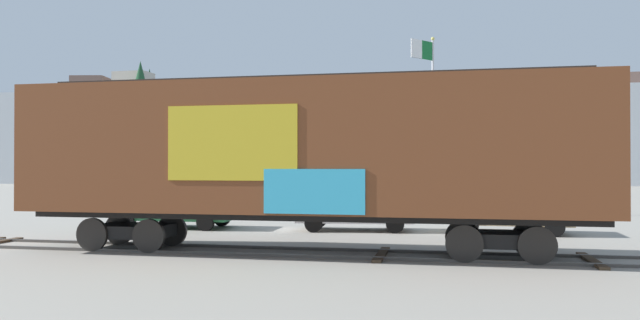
{
  "coord_description": "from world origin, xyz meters",
  "views": [
    {
      "loc": [
        2.86,
        -16.24,
        2.37
      ],
      "look_at": [
        0.61,
        2.15,
        2.54
      ],
      "focal_mm": 34.16,
      "sensor_mm": 36.0,
      "label": 1
    }
  ],
  "objects": [
    {
      "name": "parked_car_tan",
      "position": [
        6.82,
        5.81,
        0.89
      ],
      "size": [
        4.24,
        2.32,
        1.78
      ],
      "color": "#9E8966",
      "rests_on": "ground_plane"
    },
    {
      "name": "parked_car_green",
      "position": [
        -5.51,
        6.19,
        0.89
      ],
      "size": [
        4.65,
        2.19,
        1.81
      ],
      "color": "#1E5933",
      "rests_on": "ground_plane"
    },
    {
      "name": "ground_plane",
      "position": [
        0.0,
        0.0,
        0.0
      ],
      "size": [
        260.0,
        260.0,
        0.0
      ],
      "primitive_type": "plane",
      "color": "gray"
    },
    {
      "name": "track",
      "position": [
        -0.05,
        0.04,
        0.04
      ],
      "size": [
        59.94,
        6.28,
        0.08
      ],
      "color": "#4C4742",
      "rests_on": "ground_plane"
    },
    {
      "name": "hillside",
      "position": [
        -0.05,
        75.73,
        6.03
      ],
      "size": [
        134.76,
        35.9,
        16.87
      ],
      "color": "silver",
      "rests_on": "ground_plane"
    },
    {
      "name": "flagpole",
      "position": [
        4.5,
        13.68,
        5.66
      ],
      "size": [
        1.18,
        1.24,
        8.68
      ],
      "color": "silver",
      "rests_on": "ground_plane"
    },
    {
      "name": "parked_car_white",
      "position": [
        1.37,
        6.05,
        0.85
      ],
      "size": [
        4.26,
        1.96,
        1.69
      ],
      "color": "silver",
      "rests_on": "ground_plane"
    },
    {
      "name": "freight_car",
      "position": [
        0.45,
        -0.0,
        2.78
      ],
      "size": [
        15.64,
        4.23,
        4.82
      ],
      "color": "brown",
      "rests_on": "ground_plane"
    }
  ]
}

